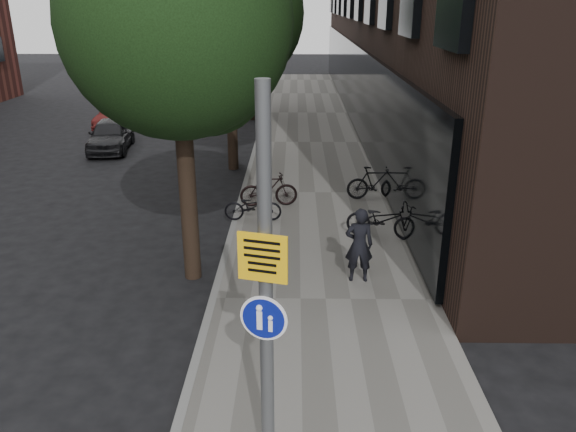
{
  "coord_description": "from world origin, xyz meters",
  "views": [
    {
      "loc": [
        -0.37,
        -6.52,
        5.66
      ],
      "look_at": [
        -0.5,
        3.03,
        2.0
      ],
      "focal_mm": 35.0,
      "sensor_mm": 36.0,
      "label": 1
    }
  ],
  "objects_px": {
    "parked_bike_facade_near": "(382,220)",
    "parked_car_near": "(111,135)",
    "signpost": "(266,296)",
    "pedestrian": "(359,245)"
  },
  "relations": [
    {
      "from": "parked_bike_facade_near",
      "to": "parked_car_near",
      "type": "height_order",
      "value": "parked_car_near"
    },
    {
      "from": "signpost",
      "to": "parked_car_near",
      "type": "distance_m",
      "value": 18.17
    },
    {
      "from": "parked_bike_facade_near",
      "to": "pedestrian",
      "type": "bearing_deg",
      "value": 176.02
    },
    {
      "from": "parked_bike_facade_near",
      "to": "parked_car_near",
      "type": "distance_m",
      "value": 13.29
    },
    {
      "from": "pedestrian",
      "to": "parked_car_near",
      "type": "relative_size",
      "value": 0.44
    },
    {
      "from": "signpost",
      "to": "pedestrian",
      "type": "relative_size",
      "value": 2.99
    },
    {
      "from": "parked_car_near",
      "to": "parked_bike_facade_near",
      "type": "bearing_deg",
      "value": -50.55
    },
    {
      "from": "parked_car_near",
      "to": "signpost",
      "type": "bearing_deg",
      "value": -73.72
    },
    {
      "from": "pedestrian",
      "to": "parked_car_near",
      "type": "height_order",
      "value": "pedestrian"
    },
    {
      "from": "signpost",
      "to": "parked_car_near",
      "type": "height_order",
      "value": "signpost"
    }
  ]
}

